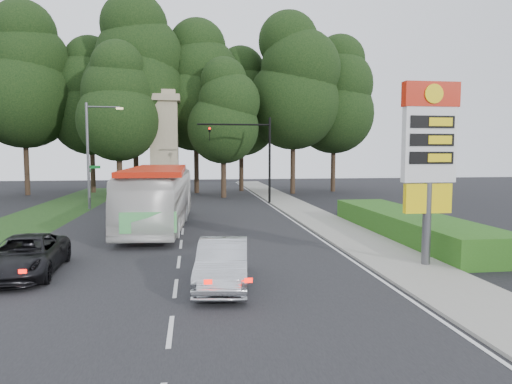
{
  "coord_description": "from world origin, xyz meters",
  "views": [
    {
      "loc": [
        0.57,
        -13.77,
        4.29
      ],
      "look_at": [
        3.91,
        10.14,
        2.2
      ],
      "focal_mm": 32.0,
      "sensor_mm": 36.0,
      "label": 1
    }
  ],
  "objects": [
    {
      "name": "traffic_signal_mast",
      "position": [
        5.68,
        24.0,
        4.67
      ],
      "size": [
        6.1,
        0.35,
        7.2
      ],
      "color": "black",
      "rests_on": "ground"
    },
    {
      "name": "gas_station_pylon",
      "position": [
        9.2,
        1.99,
        4.45
      ],
      "size": [
        2.1,
        0.45,
        6.85
      ],
      "color": "#59595E",
      "rests_on": "ground"
    },
    {
      "name": "sidewalk_right",
      "position": [
        8.5,
        12.0,
        0.06
      ],
      "size": [
        3.0,
        80.0,
        0.12
      ],
      "primitive_type": "cube",
      "color": "gray",
      "rests_on": "ground"
    },
    {
      "name": "streetlight_signs",
      "position": [
        -6.99,
        22.01,
        4.44
      ],
      "size": [
        2.75,
        0.98,
        8.0
      ],
      "color": "#59595E",
      "rests_on": "ground"
    },
    {
      "name": "grass_verge_left",
      "position": [
        -9.5,
        18.0,
        0.01
      ],
      "size": [
        5.0,
        50.0,
        0.02
      ],
      "primitive_type": "cube",
      "color": "#193814",
      "rests_on": "ground"
    },
    {
      "name": "tree_far_east",
      "position": [
        16.0,
        35.0,
        10.35
      ],
      "size": [
        8.68,
        8.68,
        17.05
      ],
      "color": "#2D2116",
      "rests_on": "ground"
    },
    {
      "name": "ground",
      "position": [
        0.0,
        0.0,
        0.0
      ],
      "size": [
        120.0,
        120.0,
        0.0
      ],
      "primitive_type": "plane",
      "color": "black",
      "rests_on": "ground"
    },
    {
      "name": "road_surface",
      "position": [
        0.0,
        12.0,
        0.01
      ],
      "size": [
        14.0,
        80.0,
        0.02
      ],
      "primitive_type": "cube",
      "color": "black",
      "rests_on": "ground"
    },
    {
      "name": "tree_west_near",
      "position": [
        -10.0,
        37.0,
        10.02
      ],
      "size": [
        8.4,
        8.4,
        16.5
      ],
      "color": "#2D2116",
      "rests_on": "ground"
    },
    {
      "name": "tree_monument_right",
      "position": [
        3.5,
        29.5,
        8.01
      ],
      "size": [
        6.72,
        6.72,
        13.2
      ],
      "color": "#2D2116",
      "rests_on": "ground"
    },
    {
      "name": "tree_east_near",
      "position": [
        6.0,
        37.0,
        9.68
      ],
      "size": [
        8.12,
        8.12,
        15.95
      ],
      "color": "#2D2116",
      "rests_on": "ground"
    },
    {
      "name": "hedge",
      "position": [
        11.5,
        8.0,
        0.6
      ],
      "size": [
        3.0,
        14.0,
        1.2
      ],
      "primitive_type": "cube",
      "color": "#275416",
      "rests_on": "ground"
    },
    {
      "name": "suv_charcoal",
      "position": [
        -5.29,
        2.92,
        0.68
      ],
      "size": [
        2.56,
        5.05,
        1.37
      ],
      "primitive_type": "imported",
      "rotation": [
        0.0,
        0.0,
        0.06
      ],
      "color": "black",
      "rests_on": "ground"
    },
    {
      "name": "sedan_silver",
      "position": [
        1.5,
        0.6,
        0.74
      ],
      "size": [
        2.06,
        4.65,
        1.48
      ],
      "primitive_type": "imported",
      "rotation": [
        0.0,
        0.0,
        -0.11
      ],
      "color": "#B6B9BF",
      "rests_on": "ground"
    },
    {
      "name": "tree_monument_left",
      "position": [
        -6.0,
        29.0,
        8.68
      ],
      "size": [
        7.28,
        7.28,
        14.3
      ],
      "color": "#2D2116",
      "rests_on": "ground"
    },
    {
      "name": "tree_east_mid",
      "position": [
        11.0,
        33.0,
        11.35
      ],
      "size": [
        9.52,
        9.52,
        18.7
      ],
      "color": "#2D2116",
      "rests_on": "ground"
    },
    {
      "name": "monument",
      "position": [
        -2.0,
        30.0,
        5.1
      ],
      "size": [
        3.0,
        3.0,
        10.05
      ],
      "color": "tan",
      "rests_on": "ground"
    },
    {
      "name": "tree_west_mid",
      "position": [
        -16.0,
        35.0,
        11.69
      ],
      "size": [
        9.8,
        9.8,
        19.25
      ],
      "color": "#2D2116",
      "rests_on": "ground"
    },
    {
      "name": "tree_center_left",
      "position": [
        -5.0,
        33.0,
        12.02
      ],
      "size": [
        10.08,
        10.08,
        19.8
      ],
      "color": "#2D2116",
      "rests_on": "ground"
    },
    {
      "name": "tree_center_right",
      "position": [
        1.0,
        35.0,
        11.02
      ],
      "size": [
        9.24,
        9.24,
        18.15
      ],
      "color": "#2D2116",
      "rests_on": "ground"
    },
    {
      "name": "transit_bus",
      "position": [
        -1.37,
        12.43,
        1.72
      ],
      "size": [
        3.58,
        12.52,
        3.45
      ],
      "primitive_type": "imported",
      "rotation": [
        0.0,
        0.0,
        -0.06
      ],
      "color": "white",
      "rests_on": "ground"
    }
  ]
}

